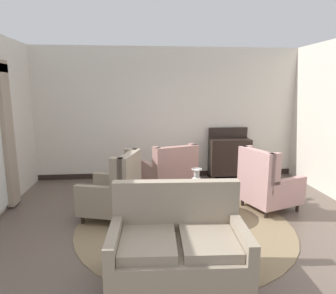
# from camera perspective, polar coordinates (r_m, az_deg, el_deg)

# --- Properties ---
(ground) EXTENTS (8.44, 8.44, 0.00)m
(ground) POSITION_cam_1_polar(r_m,az_deg,el_deg) (4.48, 3.67, -16.30)
(ground) COLOR brown
(wall_back) EXTENTS (6.19, 0.08, 2.96)m
(wall_back) POSITION_cam_1_polar(r_m,az_deg,el_deg) (6.92, -0.01, 6.31)
(wall_back) COLOR silver
(wall_back) RESTS_ON ground
(baseboard_back) EXTENTS (6.03, 0.03, 0.12)m
(baseboard_back) POSITION_cam_1_polar(r_m,az_deg,el_deg) (7.12, 0.03, -5.20)
(baseboard_back) COLOR black
(baseboard_back) RESTS_ON ground
(area_rug) EXTENTS (3.26, 3.26, 0.01)m
(area_rug) POSITION_cam_1_polar(r_m,az_deg,el_deg) (4.74, 3.08, -14.58)
(area_rug) COLOR #847051
(area_rug) RESTS_ON ground
(coffee_table) EXTENTS (0.99, 0.99, 0.44)m
(coffee_table) POSITION_cam_1_polar(r_m,az_deg,el_deg) (4.88, 5.46, -9.19)
(coffee_table) COLOR black
(coffee_table) RESTS_ON ground
(porcelain_vase) EXTENTS (0.19, 0.19, 0.37)m
(porcelain_vase) POSITION_cam_1_polar(r_m,az_deg,el_deg) (4.82, 5.44, -6.58)
(porcelain_vase) COLOR beige
(porcelain_vase) RESTS_ON coffee_table
(settee) EXTENTS (1.49, 0.95, 1.02)m
(settee) POSITION_cam_1_polar(r_m,az_deg,el_deg) (3.40, 1.86, -17.87)
(settee) COLOR gray
(settee) RESTS_ON ground
(armchair_beside_settee) EXTENTS (1.06, 0.99, 1.08)m
(armchair_beside_settee) POSITION_cam_1_polar(r_m,az_deg,el_deg) (5.41, 18.17, -6.80)
(armchair_beside_settee) COLOR tan
(armchair_beside_settee) RESTS_ON ground
(armchair_near_sideboard) EXTENTS (1.02, 0.97, 1.08)m
(armchair_near_sideboard) POSITION_cam_1_polar(r_m,az_deg,el_deg) (4.88, -9.98, -8.30)
(armchair_near_sideboard) COLOR gray
(armchair_near_sideboard) RESTS_ON ground
(armchair_near_window) EXTENTS (1.10, 1.13, 1.00)m
(armchair_near_window) POSITION_cam_1_polar(r_m,az_deg,el_deg) (5.93, 0.47, -4.98)
(armchair_near_window) COLOR tan
(armchair_near_window) RESTS_ON ground
(sideboard) EXTENTS (0.92, 0.41, 1.17)m
(sideboard) POSITION_cam_1_polar(r_m,az_deg,el_deg) (7.05, 11.59, -1.70)
(sideboard) COLOR black
(sideboard) RESTS_ON ground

